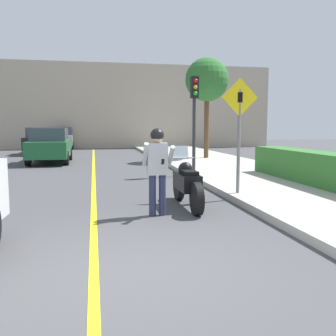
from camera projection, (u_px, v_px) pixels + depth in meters
ground_plane at (143, 270)px, 4.68m from camera, size 80.00×80.00×0.00m
sidewalk_curb at (310, 194)px, 9.49m from camera, size 4.40×44.00×0.16m
road_center_line at (94, 190)px, 10.41m from camera, size 0.12×36.00×0.01m
building_backdrop at (100, 106)px, 29.64m from camera, size 28.00×1.20×6.65m
motorcycle at (187, 184)px, 8.26m from camera, size 0.62×2.30×1.32m
person_biker at (157, 162)px, 7.39m from camera, size 0.59×0.48×1.75m
crossing_sign at (239, 125)px, 8.96m from camera, size 0.91×0.08×2.76m
traffic_light at (194, 105)px, 13.26m from camera, size 0.26×0.30×3.36m
hedge_row at (309, 166)px, 10.91m from camera, size 0.90×5.55×0.90m
street_tree at (207, 80)px, 18.76m from camera, size 2.18×2.18×5.02m
parked_car_green at (50, 145)px, 18.02m from camera, size 1.88×4.20×1.68m
parked_car_black at (42, 140)px, 23.74m from camera, size 1.88×4.20×1.68m
parked_car_silver at (62, 138)px, 29.13m from camera, size 1.88×4.20×1.68m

